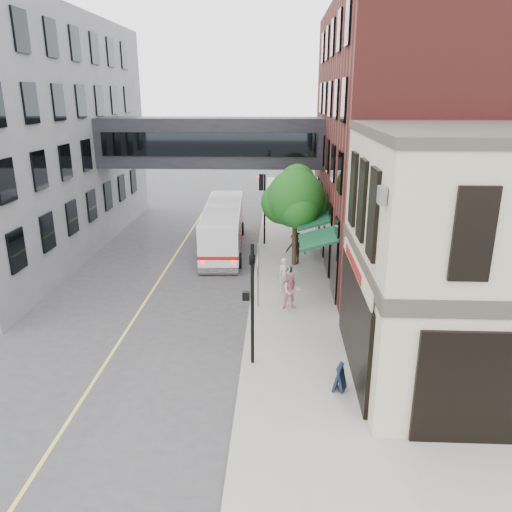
# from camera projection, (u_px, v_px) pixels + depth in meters

# --- Properties ---
(ground) EXTENTS (120.00, 120.00, 0.00)m
(ground) POSITION_uv_depth(u_px,v_px,m) (237.00, 398.00, 16.21)
(ground) COLOR #38383A
(ground) RESTS_ON ground
(sidewalk_main) EXTENTS (4.00, 60.00, 0.15)m
(sidewalk_main) POSITION_uv_depth(u_px,v_px,m) (290.00, 260.00, 29.40)
(sidewalk_main) COLOR gray
(sidewalk_main) RESTS_ON ground
(corner_building) EXTENTS (10.19, 8.12, 8.45)m
(corner_building) POSITION_uv_depth(u_px,v_px,m) (512.00, 259.00, 16.42)
(corner_building) COLOR #C4B795
(corner_building) RESTS_ON ground
(brick_building) EXTENTS (13.76, 18.00, 14.00)m
(brick_building) POSITION_uv_depth(u_px,v_px,m) (435.00, 139.00, 27.86)
(brick_building) COLOR #5A201C
(brick_building) RESTS_ON ground
(skyway_bridge) EXTENTS (14.00, 3.18, 3.00)m
(skyway_bridge) POSITION_uv_depth(u_px,v_px,m) (212.00, 142.00, 31.42)
(skyway_bridge) COLOR black
(skyway_bridge) RESTS_ON ground
(traffic_signal_near) EXTENTS (0.44, 0.22, 4.60)m
(traffic_signal_near) POSITION_uv_depth(u_px,v_px,m) (251.00, 290.00, 17.17)
(traffic_signal_near) COLOR black
(traffic_signal_near) RESTS_ON sidewalk_main
(traffic_signal_far) EXTENTS (0.53, 0.28, 4.50)m
(traffic_signal_far) POSITION_uv_depth(u_px,v_px,m) (262.00, 195.00, 31.31)
(traffic_signal_far) COLOR black
(traffic_signal_far) RESTS_ON sidewalk_main
(street_sign_pole) EXTENTS (0.08, 0.75, 3.00)m
(street_sign_pole) POSITION_uv_depth(u_px,v_px,m) (258.00, 270.00, 22.24)
(street_sign_pole) COLOR gray
(street_sign_pole) RESTS_ON sidewalk_main
(street_tree) EXTENTS (3.80, 3.20, 5.60)m
(street_tree) POSITION_uv_depth(u_px,v_px,m) (295.00, 198.00, 27.46)
(street_tree) COLOR #382619
(street_tree) RESTS_ON sidewalk_main
(lane_marking) EXTENTS (0.12, 40.00, 0.01)m
(lane_marking) POSITION_uv_depth(u_px,v_px,m) (157.00, 284.00, 25.92)
(lane_marking) COLOR #D8CC4C
(lane_marking) RESTS_ON ground
(bus) EXTENTS (2.86, 10.25, 2.73)m
(bus) POSITION_uv_depth(u_px,v_px,m) (223.00, 225.00, 31.32)
(bus) COLOR silver
(bus) RESTS_ON ground
(pedestrian_a) EXTENTS (0.70, 0.56, 1.67)m
(pedestrian_a) POSITION_uv_depth(u_px,v_px,m) (285.00, 275.00, 24.36)
(pedestrian_a) COLOR silver
(pedestrian_a) RESTS_ON sidewalk_main
(pedestrian_b) EXTENTS (0.91, 0.75, 1.71)m
(pedestrian_b) POSITION_uv_depth(u_px,v_px,m) (291.00, 291.00, 22.30)
(pedestrian_b) COLOR #D38895
(pedestrian_b) RESTS_ON sidewalk_main
(pedestrian_c) EXTENTS (1.32, 0.99, 1.82)m
(pedestrian_c) POSITION_uv_depth(u_px,v_px,m) (296.00, 248.00, 28.34)
(pedestrian_c) COLOR black
(pedestrian_c) RESTS_ON sidewalk_main
(newspaper_box) EXTENTS (0.53, 0.50, 0.84)m
(newspaper_box) POSITION_uv_depth(u_px,v_px,m) (287.00, 274.00, 25.60)
(newspaper_box) COLOR #124F2A
(newspaper_box) RESTS_ON sidewalk_main
(sandwich_board) EXTENTS (0.49, 0.59, 0.90)m
(sandwich_board) POSITION_uv_depth(u_px,v_px,m) (340.00, 377.00, 16.25)
(sandwich_board) COLOR #101D32
(sandwich_board) RESTS_ON sidewalk_main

